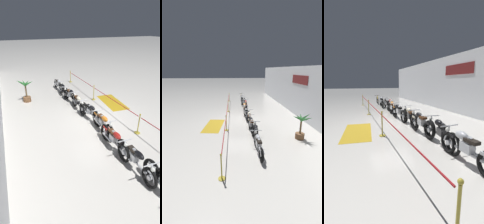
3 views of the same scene
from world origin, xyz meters
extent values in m
plane|color=silver|center=(0.00, 0.00, 0.00)|extent=(120.00, 120.00, 0.00)
cube|color=white|center=(0.00, 5.12, 2.10)|extent=(28.00, 0.25, 4.20)
cube|color=maroon|center=(-0.48, 4.98, 3.12)|extent=(2.87, 0.04, 0.70)
torus|color=black|center=(-6.02, 0.57, 0.38)|extent=(0.77, 0.19, 0.76)
torus|color=black|center=(-4.62, 0.46, 0.38)|extent=(0.77, 0.19, 0.76)
cylinder|color=silver|center=(-6.02, 0.57, 0.38)|extent=(0.18, 0.09, 0.18)
cylinder|color=silver|center=(-4.62, 0.46, 0.38)|extent=(0.18, 0.09, 0.18)
cylinder|color=silver|center=(-6.11, 0.58, 0.67)|extent=(0.31, 0.08, 0.59)
cube|color=silver|center=(-5.27, 0.51, 0.54)|extent=(0.38, 0.25, 0.26)
cylinder|color=silver|center=(-5.31, 0.52, 0.74)|extent=(0.19, 0.12, 0.24)
cylinder|color=silver|center=(-5.23, 0.51, 0.74)|extent=(0.19, 0.12, 0.24)
cylinder|color=silver|center=(-4.96, 0.63, 0.40)|extent=(0.70, 0.12, 0.07)
cube|color=#ADAFB5|center=(-5.32, 0.52, 0.40)|extent=(1.13, 0.15, 0.06)
ellipsoid|color=#B7BABF|center=(-5.50, 0.53, 0.80)|extent=(0.48, 0.25, 0.22)
cube|color=black|center=(-5.14, 0.50, 0.76)|extent=(0.41, 0.23, 0.09)
cube|color=#B7BABF|center=(-4.67, 0.47, 0.65)|extent=(0.33, 0.18, 0.08)
cylinder|color=silver|center=(-6.00, 0.57, 0.93)|extent=(0.08, 0.62, 0.04)
sphere|color=silver|center=(-6.08, 0.57, 0.79)|extent=(0.14, 0.14, 0.14)
torus|color=black|center=(-4.84, 0.74, 0.35)|extent=(0.71, 0.15, 0.71)
torus|color=black|center=(-3.20, 0.62, 0.35)|extent=(0.71, 0.15, 0.71)
cylinder|color=silver|center=(-4.84, 0.74, 0.35)|extent=(0.18, 0.09, 0.17)
cylinder|color=silver|center=(-3.20, 0.62, 0.35)|extent=(0.18, 0.09, 0.17)
cylinder|color=silver|center=(-4.93, 0.74, 0.64)|extent=(0.31, 0.08, 0.59)
cube|color=silver|center=(-3.97, 0.68, 0.51)|extent=(0.38, 0.25, 0.26)
cylinder|color=silver|center=(-4.01, 0.68, 0.71)|extent=(0.19, 0.12, 0.24)
cylinder|color=silver|center=(-3.93, 0.67, 0.71)|extent=(0.19, 0.12, 0.24)
cylinder|color=silver|center=(-3.66, 0.79, 0.37)|extent=(0.70, 0.12, 0.07)
cube|color=#ADAFB5|center=(-4.02, 0.68, 0.37)|extent=(1.31, 0.16, 0.06)
ellipsoid|color=black|center=(-4.20, 0.69, 0.77)|extent=(0.47, 0.25, 0.22)
cube|color=black|center=(-3.84, 0.67, 0.73)|extent=(0.41, 0.23, 0.09)
cube|color=black|center=(-3.25, 0.62, 0.61)|extent=(0.33, 0.18, 0.08)
cylinder|color=silver|center=(-4.82, 0.74, 0.90)|extent=(0.08, 0.62, 0.04)
sphere|color=silver|center=(-4.90, 0.74, 0.76)|extent=(0.14, 0.14, 0.14)
torus|color=black|center=(-3.51, 0.78, 0.38)|extent=(0.77, 0.17, 0.77)
torus|color=black|center=(-2.02, 0.69, 0.38)|extent=(0.77, 0.17, 0.77)
cylinder|color=silver|center=(-3.51, 0.78, 0.38)|extent=(0.18, 0.09, 0.18)
cylinder|color=silver|center=(-2.02, 0.69, 0.38)|extent=(0.18, 0.09, 0.18)
cylinder|color=silver|center=(-3.60, 0.78, 0.67)|extent=(0.31, 0.07, 0.59)
cube|color=silver|center=(-2.72, 0.73, 0.54)|extent=(0.37, 0.24, 0.26)
cylinder|color=silver|center=(-2.76, 0.74, 0.74)|extent=(0.18, 0.12, 0.24)
cylinder|color=silver|center=(-2.68, 0.73, 0.74)|extent=(0.18, 0.12, 0.24)
cylinder|color=silver|center=(-2.41, 0.86, 0.40)|extent=(0.70, 0.11, 0.07)
cube|color=#47474C|center=(-2.77, 0.74, 0.40)|extent=(1.19, 0.13, 0.06)
ellipsoid|color=#B21E19|center=(-2.95, 0.75, 0.80)|extent=(0.47, 0.24, 0.22)
cube|color=#4C2D19|center=(-2.59, 0.73, 0.76)|extent=(0.41, 0.22, 0.09)
cube|color=#B21E19|center=(-2.07, 0.70, 0.66)|extent=(0.33, 0.18, 0.08)
cylinder|color=silver|center=(-3.49, 0.78, 0.93)|extent=(0.07, 0.62, 0.04)
sphere|color=silver|center=(-3.57, 0.78, 0.79)|extent=(0.14, 0.14, 0.14)
torus|color=black|center=(-2.11, 0.54, 0.39)|extent=(0.79, 0.17, 0.79)
torus|color=black|center=(-0.68, 0.45, 0.39)|extent=(0.79, 0.17, 0.79)
cylinder|color=silver|center=(-2.11, 0.54, 0.39)|extent=(0.19, 0.09, 0.19)
cylinder|color=silver|center=(-0.68, 0.45, 0.39)|extent=(0.19, 0.09, 0.19)
cylinder|color=silver|center=(-2.20, 0.54, 0.68)|extent=(0.31, 0.07, 0.59)
cube|color=silver|center=(-1.35, 0.49, 0.55)|extent=(0.37, 0.24, 0.26)
cylinder|color=silver|center=(-1.39, 0.49, 0.75)|extent=(0.19, 0.12, 0.24)
cylinder|color=silver|center=(-1.31, 0.49, 0.75)|extent=(0.19, 0.12, 0.24)
cylinder|color=silver|center=(-1.04, 0.61, 0.41)|extent=(0.70, 0.11, 0.07)
cube|color=#ADAFB5|center=(-1.40, 0.49, 0.41)|extent=(1.15, 0.13, 0.06)
ellipsoid|color=orange|center=(-1.58, 0.50, 0.81)|extent=(0.47, 0.25, 0.22)
cube|color=#4C2D19|center=(-1.22, 0.48, 0.77)|extent=(0.41, 0.22, 0.09)
cube|color=orange|center=(-0.73, 0.45, 0.68)|extent=(0.33, 0.18, 0.08)
cylinder|color=silver|center=(-2.09, 0.54, 0.94)|extent=(0.07, 0.62, 0.04)
sphere|color=silver|center=(-2.17, 0.54, 0.80)|extent=(0.14, 0.14, 0.14)
torus|color=black|center=(-0.85, 0.46, 0.37)|extent=(0.74, 0.13, 0.74)
torus|color=black|center=(0.74, 0.51, 0.37)|extent=(0.74, 0.13, 0.74)
cylinder|color=silver|center=(-0.85, 0.46, 0.37)|extent=(0.18, 0.09, 0.18)
cylinder|color=silver|center=(0.74, 0.51, 0.37)|extent=(0.18, 0.09, 0.18)
cylinder|color=silver|center=(-0.94, 0.45, 0.65)|extent=(0.31, 0.07, 0.59)
cube|color=silver|center=(-0.01, 0.49, 0.53)|extent=(0.37, 0.23, 0.26)
cylinder|color=silver|center=(-0.05, 0.48, 0.73)|extent=(0.18, 0.12, 0.24)
cylinder|color=silver|center=(0.03, 0.49, 0.73)|extent=(0.18, 0.12, 0.24)
cylinder|color=silver|center=(0.29, 0.64, 0.39)|extent=(0.70, 0.09, 0.07)
cube|color=#ADAFB5|center=(-0.06, 0.48, 0.39)|extent=(1.27, 0.10, 0.06)
ellipsoid|color=black|center=(-0.24, 0.48, 0.79)|extent=(0.47, 0.24, 0.22)
cube|color=black|center=(0.12, 0.49, 0.75)|extent=(0.41, 0.21, 0.09)
cube|color=black|center=(0.69, 0.51, 0.64)|extent=(0.33, 0.17, 0.08)
cylinder|color=silver|center=(-0.83, 0.46, 0.92)|extent=(0.06, 0.62, 0.04)
sphere|color=silver|center=(-0.91, 0.45, 0.78)|extent=(0.14, 0.14, 0.14)
torus|color=black|center=(0.62, 0.68, 0.37)|extent=(0.75, 0.17, 0.75)
torus|color=black|center=(2.27, 0.55, 0.37)|extent=(0.75, 0.17, 0.75)
cylinder|color=silver|center=(0.62, 0.68, 0.37)|extent=(0.18, 0.09, 0.18)
cylinder|color=silver|center=(2.27, 0.55, 0.37)|extent=(0.18, 0.09, 0.18)
cylinder|color=silver|center=(0.53, 0.68, 0.66)|extent=(0.31, 0.08, 0.59)
cube|color=#2D2D30|center=(1.49, 0.61, 0.53)|extent=(0.38, 0.25, 0.26)
cylinder|color=#2D2D30|center=(1.45, 0.61, 0.73)|extent=(0.19, 0.12, 0.24)
cylinder|color=#2D2D30|center=(1.53, 0.60, 0.73)|extent=(0.19, 0.12, 0.24)
cylinder|color=silver|center=(1.80, 0.72, 0.39)|extent=(0.70, 0.13, 0.07)
cube|color=#47474C|center=(1.44, 0.61, 0.39)|extent=(1.32, 0.16, 0.06)
ellipsoid|color=beige|center=(1.26, 0.63, 0.79)|extent=(0.48, 0.26, 0.22)
cube|color=#4C2D19|center=(1.62, 0.60, 0.75)|extent=(0.41, 0.23, 0.09)
cube|color=beige|center=(2.22, 0.55, 0.64)|extent=(0.33, 0.18, 0.08)
cylinder|color=silver|center=(0.64, 0.68, 0.92)|extent=(0.09, 0.62, 0.04)
sphere|color=silver|center=(0.56, 0.68, 0.78)|extent=(0.14, 0.14, 0.14)
torus|color=black|center=(2.01, 0.59, 0.38)|extent=(0.76, 0.14, 0.75)
torus|color=black|center=(3.45, 0.62, 0.38)|extent=(0.76, 0.14, 0.75)
cylinder|color=silver|center=(2.01, 0.59, 0.38)|extent=(0.18, 0.08, 0.18)
cylinder|color=silver|center=(3.45, 0.62, 0.38)|extent=(0.18, 0.08, 0.18)
cylinder|color=silver|center=(1.92, 0.59, 0.66)|extent=(0.30, 0.06, 0.59)
cube|color=silver|center=(2.78, 0.60, 0.54)|extent=(0.36, 0.23, 0.26)
cylinder|color=silver|center=(2.74, 0.60, 0.74)|extent=(0.18, 0.11, 0.24)
cylinder|color=silver|center=(2.82, 0.60, 0.74)|extent=(0.18, 0.11, 0.24)
cylinder|color=silver|center=(3.08, 0.75, 0.40)|extent=(0.70, 0.08, 0.07)
cube|color=black|center=(2.73, 0.60, 0.40)|extent=(1.15, 0.08, 0.06)
ellipsoid|color=black|center=(2.55, 0.60, 0.80)|extent=(0.46, 0.23, 0.22)
cube|color=#4C2D19|center=(2.91, 0.61, 0.76)|extent=(0.40, 0.21, 0.09)
cube|color=black|center=(3.40, 0.61, 0.64)|extent=(0.32, 0.17, 0.08)
cylinder|color=silver|center=(2.03, 0.59, 0.93)|extent=(0.05, 0.62, 0.04)
sphere|color=silver|center=(1.95, 0.59, 0.79)|extent=(0.14, 0.14, 0.14)
torus|color=black|center=(3.32, 0.77, 0.36)|extent=(0.72, 0.17, 0.72)
torus|color=black|center=(4.88, 0.63, 0.36)|extent=(0.72, 0.17, 0.72)
cylinder|color=silver|center=(3.32, 0.77, 0.36)|extent=(0.18, 0.09, 0.17)
cylinder|color=silver|center=(4.88, 0.63, 0.36)|extent=(0.18, 0.09, 0.17)
cylinder|color=silver|center=(3.23, 0.78, 0.64)|extent=(0.31, 0.08, 0.59)
cube|color=#2D2D30|center=(4.15, 0.70, 0.52)|extent=(0.38, 0.25, 0.26)
cylinder|color=#2D2D30|center=(4.11, 0.70, 0.72)|extent=(0.19, 0.13, 0.24)
cylinder|color=#2D2D30|center=(4.19, 0.69, 0.72)|extent=(0.19, 0.13, 0.24)
cylinder|color=silver|center=(4.46, 0.81, 0.38)|extent=(0.70, 0.13, 0.07)
cube|color=black|center=(4.10, 0.70, 0.38)|extent=(1.25, 0.17, 0.06)
ellipsoid|color=black|center=(3.92, 0.72, 0.78)|extent=(0.48, 0.26, 0.22)
cube|color=black|center=(4.28, 0.68, 0.74)|extent=(0.42, 0.23, 0.09)
cube|color=black|center=(4.83, 0.63, 0.62)|extent=(0.33, 0.19, 0.08)
cylinder|color=silver|center=(3.34, 0.77, 0.91)|extent=(0.09, 0.62, 0.04)
sphere|color=silver|center=(3.26, 0.77, 0.77)|extent=(0.14, 0.14, 0.14)
torus|color=black|center=(4.67, 0.60, 0.34)|extent=(0.68, 0.13, 0.68)
cylinder|color=silver|center=(4.67, 0.60, 0.34)|extent=(0.16, 0.08, 0.16)
cylinder|color=silver|center=(4.58, 0.60, 0.62)|extent=(0.30, 0.06, 0.59)
cube|color=silver|center=(5.45, 0.62, 0.50)|extent=(0.36, 0.23, 0.26)
cylinder|color=silver|center=(5.41, 0.62, 0.70)|extent=(0.18, 0.11, 0.24)
cylinder|color=silver|center=(5.49, 0.62, 0.70)|extent=(0.18, 0.11, 0.24)
cylinder|color=silver|center=(5.75, 0.77, 0.36)|extent=(0.70, 0.09, 0.07)
cube|color=#ADAFB5|center=(5.40, 0.62, 0.36)|extent=(1.17, 0.09, 0.06)
ellipsoid|color=#B7BABF|center=(5.22, 0.62, 0.76)|extent=(0.46, 0.23, 0.22)
cube|color=black|center=(5.58, 0.62, 0.72)|extent=(0.40, 0.21, 0.09)
cylinder|color=silver|center=(4.69, 0.60, 0.89)|extent=(0.05, 0.62, 0.04)
sphere|color=silver|center=(4.61, 0.60, 0.75)|extent=(0.14, 0.14, 0.14)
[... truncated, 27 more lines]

